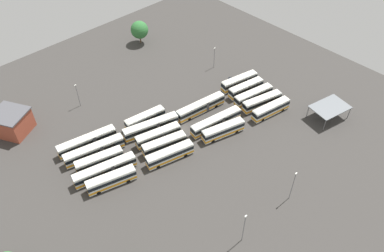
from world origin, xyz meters
The scene contains 29 objects.
ground_plane centered at (0.00, 0.00, 0.00)m, with size 129.75×129.75×0.00m, color #383533.
bus_row0_slot0 centered at (-25.88, -2.45, 1.92)m, with size 12.64×4.81×3.63m.
bus_row0_slot1 centered at (-24.79, 1.20, 1.92)m, with size 11.97×4.50×3.63m.
bus_row0_slot2 centered at (-23.77, 5.02, 1.92)m, with size 12.96×4.84×3.63m.
bus_row0_slot3 centered at (-23.38, 8.60, 1.92)m, with size 12.75×5.49×3.63m.
bus_row0_slot4 centered at (-22.59, 12.47, 1.92)m, with size 12.59×4.59×3.63m.
bus_row1_slot1 centered at (-8.74, -2.07, 1.92)m, with size 15.88×4.57×3.63m.
bus_row1_slot3 centered at (-7.44, 5.37, 1.92)m, with size 15.88×4.93×3.63m.
bus_row1_slot4 centered at (-6.35, 8.97, 1.92)m, with size 12.46×5.61×3.63m.
bus_row2_slot0 centered at (6.15, -9.10, 1.92)m, with size 11.98×4.11×3.63m.
bus_row2_slot1 centered at (6.92, -5.48, 1.92)m, with size 15.79×6.46×3.63m.
bus_row2_slot2 centered at (7.74, -1.53, 1.92)m, with size 12.68×5.37×3.63m.
bus_row2_slot3 centered at (8.63, 2.04, 1.92)m, with size 12.08×5.51×3.63m.
bus_row2_slot4 centered at (9.93, 5.72, 1.92)m, with size 12.89×5.46×3.63m.
bus_row3_slot0 centered at (22.67, -12.59, 1.92)m, with size 15.87×5.44×3.63m.
bus_row3_slot1 centered at (23.06, -8.61, 1.92)m, with size 15.84×5.90×3.63m.
bus_row3_slot2 centered at (24.05, -4.89, 1.92)m, with size 12.30×5.41×3.63m.
bus_row3_slot3 centered at (24.76, -1.31, 1.92)m, with size 15.83×6.07×3.63m.
bus_row3_slot4 centered at (25.44, 2.28, 1.92)m, with size 12.22×5.63×3.63m.
depot_building centered at (34.16, -31.72, 3.28)m, with size 11.78×11.95×6.53m.
maintenance_shelter centered at (-33.49, 24.55, 3.82)m, with size 11.56×9.08×4.00m.
lamp_post_far_corner centered at (-2.45, 33.97, 5.00)m, with size 0.56×0.28×9.17m.
lamp_post_by_building centered at (-27.65, -15.18, 4.17)m, with size 0.56×0.28×7.52m.
lamp_post_near_entrance centered at (13.81, 33.53, 5.01)m, with size 0.56×0.28×9.19m.
lamp_post_mid_lot centered at (15.29, -28.66, 4.27)m, with size 0.56×0.28×7.72m.
tree_northeast centered at (-19.43, -44.19, 5.23)m, with size 6.24×6.24×8.36m.
puddle_back_corner centered at (-8.45, 3.32, 0.00)m, with size 2.83×2.83×0.01m, color black.
puddle_front_lane centered at (20.17, -10.44, 0.00)m, with size 2.46×2.46×0.01m, color black.
puddle_near_shelter centered at (-27.18, -6.97, 0.00)m, with size 1.90×1.90×0.01m, color black.
Camera 1 is at (50.71, 57.02, 74.27)m, focal length 35.85 mm.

